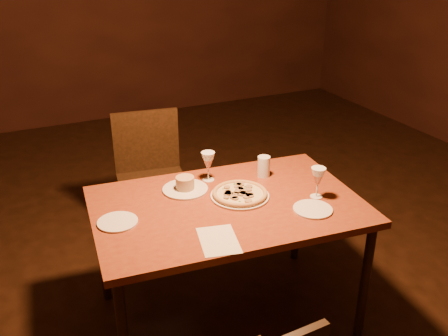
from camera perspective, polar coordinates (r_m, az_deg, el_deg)
name	(u,v)px	position (r m, az deg, el deg)	size (l,w,h in m)	color
floor	(237,312)	(2.83, 1.51, -16.12)	(7.00, 7.00, 0.00)	#311A10
dining_table	(227,214)	(2.45, 0.37, -5.29)	(1.36, 0.95, 0.69)	brown
chair_far	(151,174)	(3.20, -8.35, -0.69)	(0.48, 0.48, 0.87)	black
pizza_plate	(240,194)	(2.47, 1.82, -2.96)	(0.29, 0.29, 0.03)	silver
ramekin_saucer	(185,186)	(2.54, -4.47, -2.07)	(0.23, 0.23, 0.07)	silver
wine_glass_far	(208,166)	(2.61, -1.82, 0.18)	(0.07, 0.07, 0.16)	#B5684B
wine_glass_right	(317,183)	(2.48, 10.63, -1.65)	(0.07, 0.07, 0.16)	#B5684B
water_tumbler	(264,166)	(2.67, 4.56, 0.18)	(0.07, 0.07, 0.11)	silver
side_plate_left	(118,222)	(2.31, -12.07, -6.05)	(0.18, 0.18, 0.01)	silver
side_plate_near	(313,209)	(2.39, 10.11, -4.67)	(0.19, 0.19, 0.01)	silver
menu_card	(219,240)	(2.14, -0.62, -8.26)	(0.16, 0.23, 0.00)	beige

